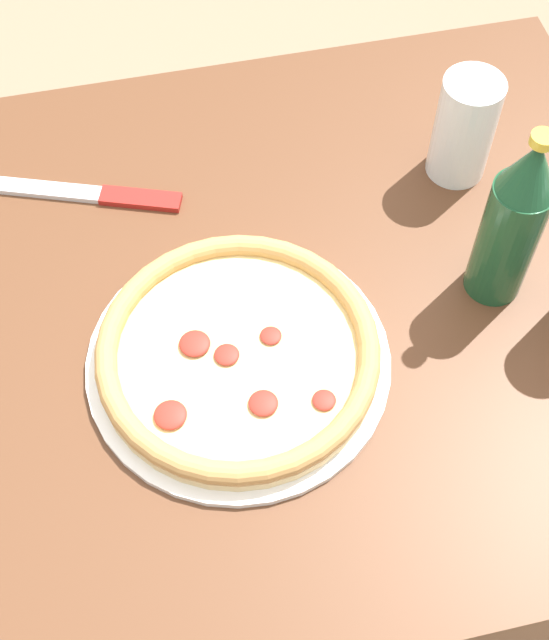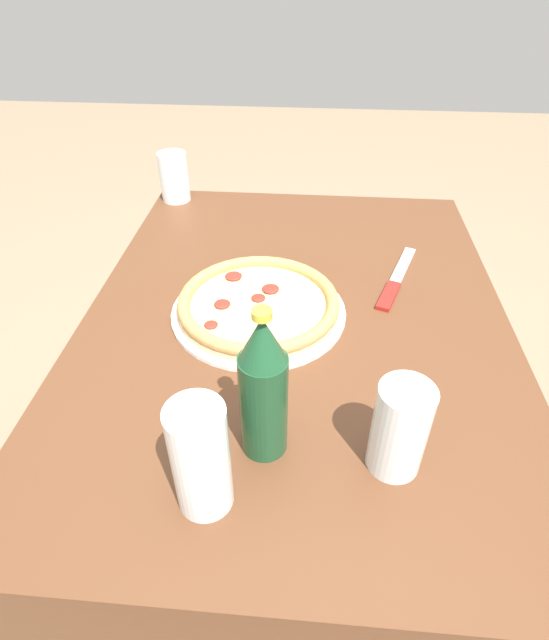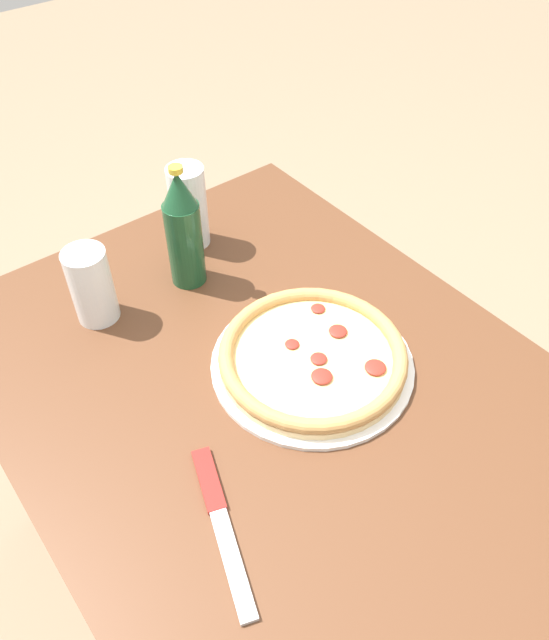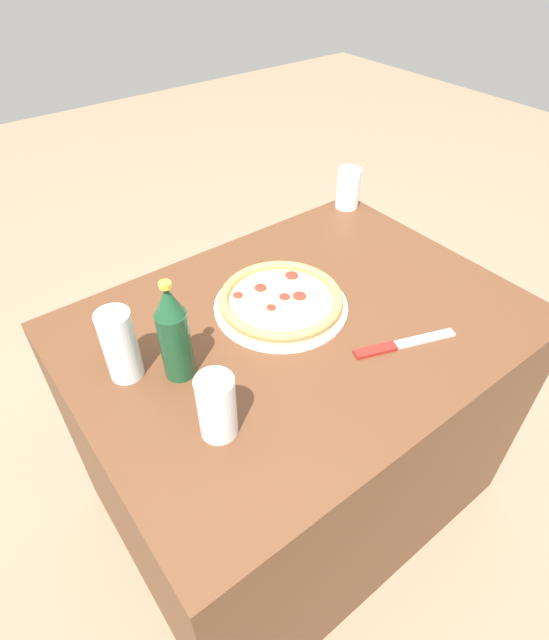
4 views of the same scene
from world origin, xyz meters
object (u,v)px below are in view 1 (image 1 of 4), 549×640
beer_bottle (513,222)px  knife (91,194)px  glass_orange_juice (464,130)px  pizza_veggie (238,355)px

beer_bottle → knife: beer_bottle is taller
knife → glass_orange_juice: bearing=173.3°
glass_orange_juice → knife: bearing=-6.7°
beer_bottle → glass_orange_juice: bearing=-94.9°
glass_orange_juice → knife: 0.44m
pizza_veggie → knife: 0.29m
glass_orange_juice → beer_bottle: 0.18m
pizza_veggie → glass_orange_juice: 0.38m
pizza_veggie → knife: pizza_veggie is taller
pizza_veggie → knife: bearing=-64.4°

